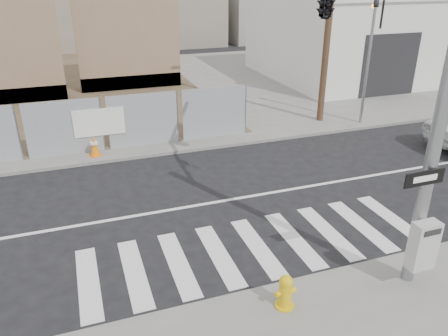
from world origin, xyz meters
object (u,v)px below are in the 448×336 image
object	(u,v)px
signal_pole	(357,38)
fire_hydrant	(285,291)
auto_shop	(366,35)
traffic_cone_d	(94,146)

from	to	relation	value
signal_pole	fire_hydrant	world-z (taller)	signal_pole
auto_shop	traffic_cone_d	world-z (taller)	auto_shop
signal_pole	traffic_cone_d	bearing A→B (deg)	131.10
signal_pole	fire_hydrant	size ratio (longest dim) A/B	9.59
signal_pole	traffic_cone_d	size ratio (longest dim) A/B	9.50
fire_hydrant	traffic_cone_d	world-z (taller)	traffic_cone_d
auto_shop	fire_hydrant	distance (m)	22.87
traffic_cone_d	auto_shop	bearing A→B (deg)	25.90
auto_shop	traffic_cone_d	bearing A→B (deg)	-154.10
fire_hydrant	signal_pole	bearing A→B (deg)	25.95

